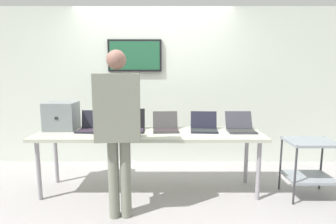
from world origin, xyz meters
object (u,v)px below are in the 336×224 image
Objects in this scene: laptop_station_0 at (92,126)px; person at (117,119)px; laptop_station_3 at (203,127)px; laptop_station_2 at (165,126)px; equipment_box at (61,116)px; storage_cart at (309,160)px; workbench at (149,137)px; laptop_station_1 at (129,126)px; laptop_station_4 at (240,127)px.

laptop_station_0 is 0.22× the size of person.
laptop_station_3 is at bearing 36.78° from person.
person is at bearing -122.86° from laptop_station_2.
storage_cart is (3.07, -0.33, -0.48)m from equipment_box.
laptop_station_2 is (0.20, 0.10, 0.11)m from workbench.
storage_cart is at bearing -11.96° from laptop_station_3.
equipment_box is at bearing 171.84° from workbench.
workbench is 7.84× the size of laptop_station_3.
equipment_box is at bearing 177.80° from laptop_station_3.
workbench is 0.74m from laptop_station_0.
storage_cart is (2.65, -0.26, -0.36)m from laptop_station_0.
laptop_station_2 is at bearing 171.02° from storage_cart.
laptop_station_4 is at bearing -0.71° from laptop_station_1.
equipment_box is at bearing 169.60° from laptop_station_0.
workbench is at bearing -21.17° from laptop_station_1.
equipment_box is at bearing 138.15° from person.
laptop_station_4 is (1.87, -0.01, -0.00)m from laptop_station_0.
laptop_station_1 is at bearing 88.82° from person.
laptop_station_4 is (0.95, -0.02, 0.00)m from laptop_station_2.
laptop_station_2 is at bearing 57.14° from person.
laptop_station_0 is 1.10× the size of laptop_station_2.
person reaches higher than storage_cart.
person reaches higher than laptop_station_0.
person is at bearing -41.85° from equipment_box.
workbench is at bearing -175.94° from laptop_station_4.
laptop_station_3 is 1.32m from storage_cart.
laptop_station_1 is (-0.26, 0.10, 0.11)m from workbench.
person is 2.46× the size of storage_cart.
laptop_station_4 is at bearing -1.56° from laptop_station_3.
laptop_station_3 is 0.46m from laptop_station_4.
person is (-1.42, -0.70, 0.23)m from laptop_station_4.
storage_cart is at bearing -6.99° from laptop_station_1.
laptop_station_4 is at bearing 26.37° from person.
equipment_box reaches higher than laptop_station_3.
workbench is 7.98× the size of laptop_station_2.
workbench is 1.18m from equipment_box.
laptop_station_1 reaches higher than laptop_station_3.
equipment_box is at bearing 175.79° from laptop_station_1.
laptop_station_1 is at bearing 1.47° from laptop_station_0.
equipment_box is 0.45m from laptop_station_0.
person is at bearing -57.36° from laptop_station_0.
workbench reaches higher than storage_cart.
laptop_station_1 is (0.47, 0.01, 0.00)m from laptop_station_0.
laptop_station_3 is (0.94, -0.00, -0.01)m from laptop_station_1.
equipment_box is 1.18m from person.
laptop_station_3 is 0.21× the size of person.
laptop_station_1 is 2.23m from storage_cart.
workbench is at bearing -152.32° from laptop_station_2.
person is (-0.01, -0.72, 0.22)m from laptop_station_1.
workbench is at bearing 66.52° from person.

